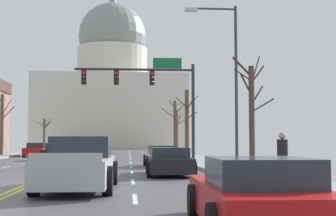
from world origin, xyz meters
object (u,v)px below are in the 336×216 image
Objects in this scene: sedan_oncoming_03 at (65,147)px; sedan_near_00 at (162,157)px; street_lamp_right at (229,71)px; sedan_oncoming_01 at (37,150)px; sedan_near_01 at (170,162)px; sedan_oncoming_00 at (58,152)px; bicycle_parked at (281,171)px; sedan_near_03 at (256,197)px; pickup_truck_near_02 at (79,166)px; sedan_oncoming_02 at (84,148)px; pedestrian_00 at (283,155)px; signal_gantry at (151,86)px.

sedan_near_00 is at bearing -75.42° from sedan_oncoming_03.
street_lamp_right reaches higher than sedan_oncoming_01.
sedan_oncoming_00 is at bearing 113.17° from sedan_near_01.
sedan_oncoming_00 is at bearing 115.05° from bicycle_parked.
bicycle_parked is (2.86, 7.70, -0.08)m from sedan_near_03.
sedan_oncoming_01 is at bearing 113.32° from bicycle_parked.
street_lamp_right is 1.67× the size of sedan_near_01.
street_lamp_right is at bearing 47.35° from pickup_truck_near_02.
sedan_oncoming_01 is at bearing -89.64° from sedan_oncoming_03.
street_lamp_right is 37.56m from sedan_oncoming_02.
pedestrian_00 reaches higher than pickup_truck_near_02.
signal_gantry is 26.96m from sedan_oncoming_02.
bicycle_parked is at bearing -66.68° from sedan_oncoming_01.
sedan_oncoming_03 is (-10.59, 40.70, -0.01)m from sedan_near_00.
sedan_near_03 is 2.83× the size of pedestrian_00.
bicycle_parked is (0.09, 0.48, -0.54)m from pedestrian_00.
sedan_oncoming_02 is at bearing 72.46° from sedan_oncoming_01.
sedan_near_03 is 30.50m from sedan_oncoming_00.
sedan_oncoming_01 is (-3.25, 9.37, -0.00)m from sedan_oncoming_00.
sedan_near_01 is 37.46m from sedan_oncoming_02.
sedan_oncoming_01 is at bearing 109.11° from sedan_oncoming_00.
bicycle_parked is at bearing -86.30° from street_lamp_right.
sedan_near_03 is at bearing -81.84° from sedan_oncoming_02.
street_lamp_right reaches higher than sedan_oncoming_00.
sedan_oncoming_01 is 2.83× the size of pedestrian_00.
sedan_oncoming_01 reaches higher than bicycle_parked.
sedan_oncoming_02 is at bearing 94.79° from pickup_truck_near_02.
pickup_truck_near_02 is at bearing -119.37° from sedan_near_01.
sedan_oncoming_01 reaches higher than sedan_oncoming_02.
bicycle_parked is (13.61, -53.17, -0.07)m from sedan_oncoming_03.
sedan_oncoming_02 is (-6.99, 29.76, 0.01)m from sedan_near_00.
pedestrian_00 is at bearing -87.33° from street_lamp_right.
sedan_oncoming_03 is at bearing 102.33° from sedan_near_01.
pedestrian_00 is at bearing -75.85° from sedan_oncoming_03.
signal_gantry is at bearing 101.96° from bicycle_parked.
sedan_oncoming_00 reaches higher than sedan_oncoming_02.
sedan_oncoming_03 is (-10.13, 36.72, -4.50)m from signal_gantry.
bicycle_parked is at bearing -59.57° from sedan_near_01.
sedan_near_01 is at bearing -79.47° from sedan_oncoming_02.
sedan_oncoming_03 is at bearing 97.62° from pickup_truck_near_02.
sedan_near_03 is at bearing -89.53° from sedan_near_00.
sedan_near_03 is (0.63, -24.15, -4.49)m from signal_gantry.
pickup_truck_near_02 is 1.34× the size of sedan_oncoming_02.
sedan_oncoming_02 is (-3.57, 42.64, -0.14)m from pickup_truck_near_02.
sedan_near_01 is 27.85m from sedan_oncoming_01.
street_lamp_right reaches higher than pedestrian_00.
signal_gantry is at bearing 96.58° from sedan_near_00.
sedan_oncoming_03 is at bearing 105.42° from signal_gantry.
sedan_near_01 is 6.67m from pickup_truck_near_02.
sedan_near_03 is at bearing -74.76° from sedan_oncoming_01.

